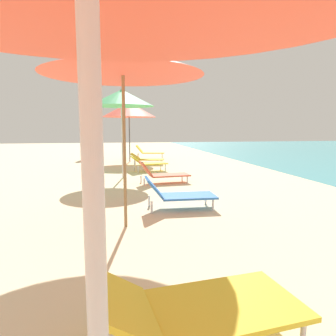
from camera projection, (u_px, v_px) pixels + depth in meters
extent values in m
cube|color=yellow|center=(225.00, 305.00, 2.22)|extent=(1.17, 0.83, 0.04)
cube|color=yellow|center=(123.00, 304.00, 1.99)|extent=(0.50, 0.74, 0.29)
cylinder|color=silver|center=(254.00, 294.00, 2.65)|extent=(0.04, 0.04, 0.26)
cylinder|color=silver|center=(114.00, 319.00, 2.30)|extent=(0.04, 0.04, 0.26)
cylinder|color=olive|center=(124.00, 154.00, 4.70)|extent=(0.05, 0.05, 2.34)
cone|color=#E54C38|center=(123.00, 61.00, 4.52)|extent=(2.43, 2.43, 0.43)
sphere|color=olive|center=(122.00, 44.00, 4.48)|extent=(0.06, 0.06, 0.06)
cube|color=blue|center=(188.00, 196.00, 5.92)|extent=(1.06, 0.63, 0.04)
cube|color=blue|center=(154.00, 187.00, 5.80)|extent=(0.33, 0.62, 0.37)
cylinder|color=silver|center=(206.00, 199.00, 6.25)|extent=(0.04, 0.04, 0.23)
cylinder|color=silver|center=(213.00, 205.00, 5.75)|extent=(0.04, 0.04, 0.23)
cylinder|color=silver|center=(149.00, 201.00, 6.08)|extent=(0.04, 0.04, 0.23)
cylinder|color=silver|center=(152.00, 207.00, 5.58)|extent=(0.04, 0.04, 0.23)
cylinder|color=silver|center=(122.00, 142.00, 9.42)|extent=(0.05, 0.05, 2.21)
cone|color=#3FB266|center=(122.00, 98.00, 9.24)|extent=(1.99, 1.99, 0.50)
sphere|color=silver|center=(121.00, 89.00, 9.21)|extent=(0.06, 0.06, 0.06)
cube|color=yellow|center=(153.00, 163.00, 11.02)|extent=(1.03, 0.76, 0.04)
cube|color=yellow|center=(137.00, 160.00, 10.77)|extent=(0.45, 0.64, 0.28)
cylinder|color=silver|center=(161.00, 166.00, 11.40)|extent=(0.04, 0.04, 0.26)
cylinder|color=silver|center=(165.00, 168.00, 10.96)|extent=(0.04, 0.04, 0.26)
cylinder|color=silver|center=(134.00, 167.00, 11.03)|extent=(0.04, 0.04, 0.26)
cylinder|color=silver|center=(138.00, 169.00, 10.59)|extent=(0.04, 0.04, 0.26)
cube|color=#D8593F|center=(170.00, 175.00, 8.68)|extent=(1.16, 0.68, 0.04)
cube|color=#D8593F|center=(146.00, 169.00, 8.46)|extent=(0.37, 0.59, 0.41)
cylinder|color=silver|center=(182.00, 177.00, 9.04)|extent=(0.04, 0.04, 0.20)
cylinder|color=silver|center=(187.00, 180.00, 8.60)|extent=(0.04, 0.04, 0.20)
cylinder|color=silver|center=(141.00, 179.00, 8.70)|extent=(0.04, 0.04, 0.20)
cylinder|color=silver|center=(144.00, 182.00, 8.26)|extent=(0.04, 0.04, 0.20)
cylinder|color=#4C4C51|center=(130.00, 140.00, 13.88)|extent=(0.05, 0.05, 2.03)
cone|color=#E54C38|center=(129.00, 110.00, 13.70)|extent=(2.45, 2.45, 0.65)
sphere|color=#4C4C51|center=(129.00, 102.00, 13.66)|extent=(0.06, 0.06, 0.06)
cube|color=yellow|center=(153.00, 153.00, 15.36)|extent=(1.19, 0.76, 0.04)
cube|color=yellow|center=(139.00, 149.00, 15.34)|extent=(0.43, 0.62, 0.39)
cylinder|color=silver|center=(162.00, 156.00, 15.61)|extent=(0.04, 0.04, 0.27)
cylinder|color=silver|center=(162.00, 156.00, 15.14)|extent=(0.04, 0.04, 0.27)
cylinder|color=silver|center=(138.00, 156.00, 15.63)|extent=(0.04, 0.04, 0.27)
cylinder|color=silver|center=(137.00, 156.00, 15.15)|extent=(0.04, 0.04, 0.27)
cube|color=yellow|center=(152.00, 159.00, 12.83)|extent=(1.08, 0.71, 0.04)
cube|color=yellow|center=(135.00, 156.00, 12.79)|extent=(0.46, 0.62, 0.27)
cylinder|color=silver|center=(161.00, 162.00, 13.09)|extent=(0.04, 0.04, 0.21)
cylinder|color=silver|center=(161.00, 163.00, 12.63)|extent=(0.04, 0.04, 0.21)
cylinder|color=silver|center=(135.00, 162.00, 13.06)|extent=(0.04, 0.04, 0.21)
cylinder|color=silver|center=(134.00, 163.00, 12.60)|extent=(0.04, 0.04, 0.21)
cylinder|color=orange|center=(93.00, 147.00, 18.45)|extent=(0.11, 0.11, 0.79)
cylinder|color=orange|center=(94.00, 147.00, 18.62)|extent=(0.11, 0.11, 0.79)
cube|color=#262628|center=(93.00, 135.00, 18.45)|extent=(0.29, 0.40, 0.59)
sphere|color=#9E704C|center=(93.00, 129.00, 18.39)|extent=(0.21, 0.21, 0.21)
cylinder|color=#3F9972|center=(90.00, 151.00, 15.39)|extent=(0.11, 0.11, 0.81)
cylinder|color=#3F9972|center=(87.00, 151.00, 15.41)|extent=(0.11, 0.11, 0.81)
cube|color=#334CB2|center=(88.00, 136.00, 15.31)|extent=(0.41, 0.32, 0.61)
sphere|color=beige|center=(88.00, 128.00, 15.25)|extent=(0.22, 0.22, 0.22)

